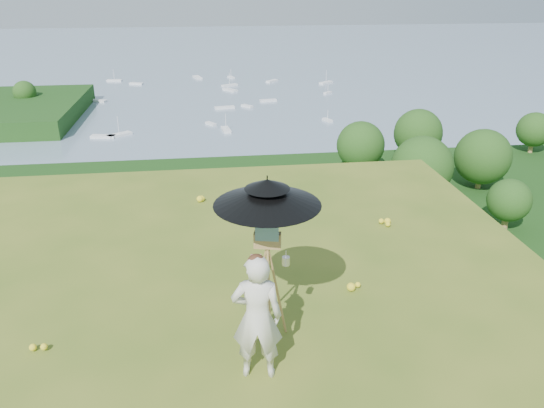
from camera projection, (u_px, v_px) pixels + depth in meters
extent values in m
plane|color=#4E681D|center=(77.00, 373.00, 6.17)|extent=(14.00, 14.00, 0.00)
cube|color=#12390F|center=(200.00, 363.00, 49.52)|extent=(140.00, 56.00, 22.00)
cube|color=gray|center=(201.00, 238.00, 88.73)|extent=(170.00, 28.00, 8.00)
plane|color=#6E8B9E|center=(199.00, 69.00, 238.26)|extent=(700.00, 700.00, 0.00)
imported|color=white|center=(257.00, 317.00, 5.86)|extent=(0.61, 0.44, 1.56)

